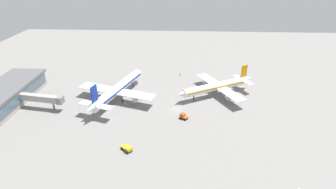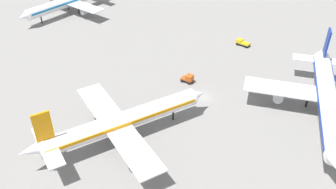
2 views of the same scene
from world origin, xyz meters
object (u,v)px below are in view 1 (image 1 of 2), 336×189
Objects in this scene: airplane_distant at (217,86)px; ground_crew_worker at (180,74)px; baggage_tug at (183,116)px; pushback_tractor at (127,148)px; airplane_taxiing at (118,89)px.

airplane_distant is 30.06m from ground_crew_worker.
airplane_distant is 28.05m from baggage_tug.
baggage_tug reaches higher than ground_crew_worker.
airplane_distant is at bearing 93.11° from pushback_tractor.
baggage_tug is at bearing 25.56° from airplane_distant.
airplane_distant reaches higher than pushback_tractor.
airplane_taxiing reaches higher than airplane_distant.
airplane_distant is 57.23m from pushback_tractor.
airplane_taxiing is 12.40× the size of baggage_tug.
baggage_tug is (-21.89, 19.58, 0.19)m from pushback_tractor.
pushback_tractor is 2.72× the size of ground_crew_worker.
pushback_tractor is at bearing 5.31° from ground_crew_worker.
airplane_distant reaches higher than baggage_tug.
airplane_distant is 10.38× the size of baggage_tug.
baggage_tug is at bearing 90.16° from pushback_tractor.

